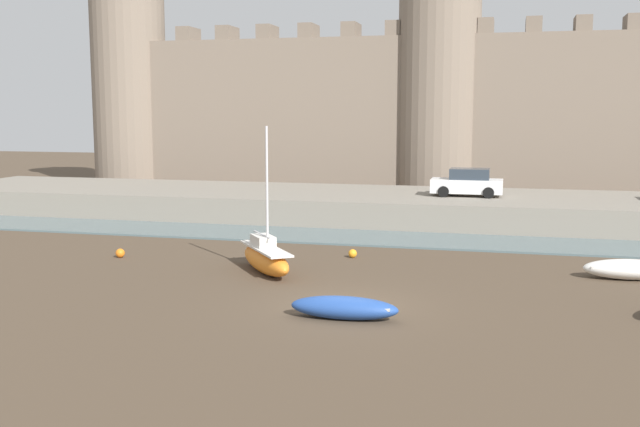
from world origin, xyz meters
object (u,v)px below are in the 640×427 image
object	(u,v)px
sailboat_midflat_right	(266,257)
car_quay_centre_west	(467,183)
rowboat_midflat_centre	(630,269)
rowboat_near_channel_right	(344,307)
mooring_buoy_near_shore	(353,253)
mooring_buoy_off_centre	(120,253)

from	to	relation	value
sailboat_midflat_right	car_quay_centre_west	xyz separation A→B (m)	(7.18, 15.79, 1.72)
sailboat_midflat_right	rowboat_midflat_centre	world-z (taller)	sailboat_midflat_right
sailboat_midflat_right	rowboat_near_channel_right	bearing A→B (deg)	-52.35
mooring_buoy_near_shore	rowboat_midflat_centre	bearing A→B (deg)	-7.93
mooring_buoy_off_centre	car_quay_centre_west	size ratio (longest dim) A/B	0.10
rowboat_near_channel_right	car_quay_centre_west	distance (m)	21.96
mooring_buoy_near_shore	mooring_buoy_off_centre	xyz separation A→B (m)	(-10.11, -2.53, 0.01)
mooring_buoy_near_shore	car_quay_centre_west	size ratio (longest dim) A/B	0.09
rowboat_midflat_centre	rowboat_near_channel_right	bearing A→B (deg)	-139.67
mooring_buoy_near_shore	car_quay_centre_west	bearing A→B (deg)	69.95
rowboat_midflat_centre	car_quay_centre_west	bearing A→B (deg)	117.47
rowboat_midflat_centre	mooring_buoy_off_centre	bearing A→B (deg)	-177.50
rowboat_near_channel_right	mooring_buoy_near_shore	bearing A→B (deg)	100.14
mooring_buoy_near_shore	car_quay_centre_west	world-z (taller)	car_quay_centre_west
rowboat_near_channel_right	car_quay_centre_west	bearing A→B (deg)	83.15
rowboat_midflat_centre	mooring_buoy_off_centre	world-z (taller)	rowboat_midflat_centre
mooring_buoy_off_centre	car_quay_centre_west	bearing A→B (deg)	44.99
rowboat_near_channel_right	car_quay_centre_west	xyz separation A→B (m)	(2.61, 21.71, 1.96)
sailboat_midflat_right	car_quay_centre_west	size ratio (longest dim) A/B	1.45
mooring_buoy_near_shore	mooring_buoy_off_centre	size ratio (longest dim) A/B	0.94
mooring_buoy_near_shore	sailboat_midflat_right	bearing A→B (deg)	-126.18
rowboat_midflat_centre	mooring_buoy_near_shore	world-z (taller)	rowboat_midflat_centre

